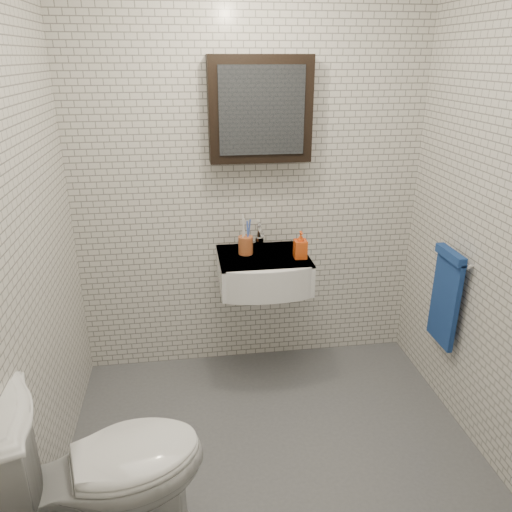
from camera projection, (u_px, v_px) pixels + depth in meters
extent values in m
cube|color=#52555B|center=(276.00, 456.00, 2.66)|extent=(2.20, 2.00, 0.01)
cube|color=silver|center=(250.00, 183.00, 3.12)|extent=(2.20, 0.02, 2.50)
cube|color=silver|center=(353.00, 366.00, 1.28)|extent=(2.20, 0.02, 2.50)
cube|color=silver|center=(18.00, 249.00, 2.05)|extent=(0.02, 2.00, 2.50)
cube|color=silver|center=(510.00, 225.00, 2.34)|extent=(0.02, 2.00, 2.50)
cube|color=white|center=(263.00, 270.00, 3.10)|extent=(0.55, 0.45, 0.20)
cylinder|color=silver|center=(263.00, 256.00, 3.09)|extent=(0.31, 0.31, 0.02)
cylinder|color=silver|center=(263.00, 255.00, 3.09)|extent=(0.04, 0.04, 0.01)
cube|color=white|center=(263.00, 256.00, 3.07)|extent=(0.55, 0.45, 0.01)
cylinder|color=silver|center=(259.00, 242.00, 3.21)|extent=(0.06, 0.06, 0.06)
cylinder|color=silver|center=(259.00, 233.00, 3.18)|extent=(0.03, 0.03, 0.08)
cylinder|color=silver|center=(261.00, 231.00, 3.12)|extent=(0.02, 0.12, 0.02)
cube|color=silver|center=(259.00, 223.00, 3.19)|extent=(0.02, 0.09, 0.01)
cube|color=black|center=(260.00, 110.00, 2.89)|extent=(0.60, 0.14, 0.60)
cube|color=#3F444C|center=(262.00, 111.00, 2.82)|extent=(0.49, 0.01, 0.49)
cylinder|color=silver|center=(454.00, 257.00, 2.77)|extent=(0.02, 0.30, 0.02)
cylinder|color=silver|center=(446.00, 249.00, 2.89)|extent=(0.04, 0.02, 0.02)
cylinder|color=silver|center=(470.00, 266.00, 2.66)|extent=(0.04, 0.02, 0.02)
cube|color=navy|center=(445.00, 301.00, 2.87)|extent=(0.03, 0.26, 0.54)
cube|color=navy|center=(451.00, 255.00, 2.76)|extent=(0.05, 0.26, 0.05)
cylinder|color=#A75229|center=(246.00, 245.00, 3.07)|extent=(0.11, 0.11, 0.11)
cylinder|color=white|center=(243.00, 235.00, 3.03)|extent=(0.02, 0.03, 0.21)
cylinder|color=#3D5DC4|center=(248.00, 236.00, 3.04)|extent=(0.02, 0.02, 0.19)
cylinder|color=white|center=(244.00, 232.00, 3.06)|extent=(0.03, 0.04, 0.22)
cylinder|color=#3D5DC4|center=(249.00, 234.00, 3.06)|extent=(0.03, 0.04, 0.20)
imported|color=orange|center=(300.00, 245.00, 3.00)|extent=(0.08, 0.08, 0.17)
imported|color=white|center=(102.00, 471.00, 2.02)|extent=(0.93, 0.68, 0.85)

